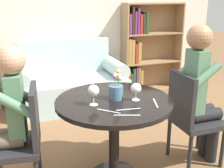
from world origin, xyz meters
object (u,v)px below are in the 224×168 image
at_px(person_left, 7,119).
at_px(person_right, 201,91).
at_px(couch, 70,85).
at_px(chair_left, 21,138).
at_px(chair_right, 191,115).
at_px(wine_glass_right, 136,89).
at_px(flower_vase, 116,90).
at_px(bookshelf_right, 143,49).
at_px(wine_glass_left, 93,91).

height_order(person_left, person_right, person_right).
bearing_deg(couch, chair_left, -113.06).
bearing_deg(chair_right, wine_glass_right, 94.21).
relative_size(chair_right, wine_glass_right, 6.26).
relative_size(person_right, flower_vase, 5.18).
xyz_separation_m(couch, person_right, (0.83, -1.85, 0.41)).
relative_size(bookshelf_right, flower_vase, 5.61).
relative_size(couch, wine_glass_right, 10.81).
xyz_separation_m(chair_left, flower_vase, (0.77, -0.06, 0.32)).
bearing_deg(flower_vase, wine_glass_right, -28.90).
xyz_separation_m(chair_left, person_right, (1.58, -0.10, 0.22)).
bearing_deg(flower_vase, wine_glass_left, -163.79).
bearing_deg(bookshelf_right, wine_glass_right, -117.81).
bearing_deg(chair_left, wine_glass_right, 89.55).
relative_size(person_left, wine_glass_right, 8.45).
xyz_separation_m(bookshelf_right, person_right, (-0.47, -2.12, 0.01)).
bearing_deg(person_left, chair_right, 93.70).
bearing_deg(flower_vase, couch, 90.67).
distance_m(person_right, wine_glass_left, 1.03).
distance_m(couch, wine_glass_right, 1.97).
distance_m(wine_glass_right, flower_vase, 0.16).
xyz_separation_m(couch, wine_glass_right, (0.16, -1.89, 0.52)).
distance_m(couch, flower_vase, 1.88).
xyz_separation_m(chair_right, person_right, (0.08, -0.00, 0.22)).
distance_m(bookshelf_right, wine_glass_right, 2.44).
bearing_deg(bookshelf_right, couch, -168.29).
bearing_deg(chair_right, person_left, 86.29).
bearing_deg(person_right, chair_right, 89.64).
bearing_deg(wine_glass_left, person_left, 168.01).
distance_m(wine_glass_left, wine_glass_right, 0.35).
xyz_separation_m(couch, person_left, (-0.83, -1.73, 0.34)).
distance_m(chair_left, wine_glass_left, 0.67).
bearing_deg(chair_right, person_right, -90.36).
distance_m(chair_right, wine_glass_left, 1.00).
relative_size(wine_glass_right, flower_vase, 0.56).
height_order(wine_glass_left, wine_glass_right, wine_glass_left).
relative_size(couch, wine_glass_left, 9.50).
relative_size(bookshelf_right, chair_left, 1.59).
distance_m(person_left, wine_glass_left, 0.69).
height_order(wine_glass_left, flower_vase, flower_vase).
height_order(chair_left, flower_vase, flower_vase).
xyz_separation_m(bookshelf_right, wine_glass_right, (-1.14, -2.16, 0.13)).
distance_m(bookshelf_right, chair_left, 2.89).
relative_size(wine_glass_left, flower_vase, 0.64).
bearing_deg(wine_glass_left, chair_left, 168.20).
bearing_deg(person_right, bookshelf_right, -12.05).
height_order(chair_right, flower_vase, flower_vase).
bearing_deg(wine_glass_right, person_right, 3.15).
bearing_deg(couch, wine_glass_left, -95.75).
relative_size(bookshelf_right, chair_right, 1.59).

